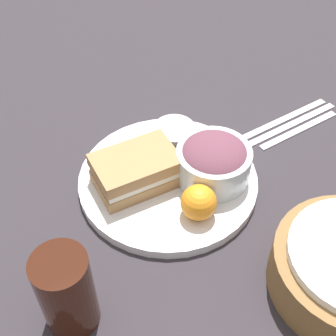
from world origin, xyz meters
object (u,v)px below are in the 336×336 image
plate (168,180)px  dressing_cup (174,137)px  knife (292,124)px  spoon (299,129)px  sandwich (136,170)px  drink_glass (67,292)px  fork (285,118)px  salad_bowl (214,160)px

plate → dressing_cup: 0.08m
knife → spoon: size_ratio=1.17×
knife → dressing_cup: bearing=166.0°
dressing_cup → spoon: bearing=171.8°
dressing_cup → spoon: 0.23m
sandwich → dressing_cup: sandwich is taller
sandwich → drink_glass: bearing=49.6°
drink_glass → sandwich: bearing=-130.4°
plate → dressing_cup: (-0.04, -0.06, 0.03)m
dressing_cup → knife: dressing_cup is taller
fork → dressing_cup: bearing=170.6°
dressing_cup → drink_glass: (0.23, 0.22, 0.03)m
drink_glass → knife: bearing=-155.2°
dressing_cup → knife: 0.22m
dressing_cup → salad_bowl: bearing=108.5°
salad_bowl → fork: (-0.19, -0.09, -0.05)m
sandwich → spoon: bearing=-176.2°
spoon → knife: bearing=90.0°
salad_bowl → spoon: bearing=-165.0°
salad_bowl → spoon: size_ratio=0.66×
salad_bowl → dressing_cup: size_ratio=1.67×
sandwich → fork: sandwich is taller
drink_glass → fork: size_ratio=0.64×
spoon → dressing_cup: bearing=161.6°
fork → spoon: (-0.01, 0.04, 0.00)m
sandwich → knife: 0.31m
salad_bowl → plate: bearing=-20.2°
sandwich → plate: bearing=169.8°
dressing_cup → fork: size_ratio=0.35×
knife → spoon: (-0.00, 0.02, 0.00)m
salad_bowl → fork: 0.21m
fork → spoon: size_ratio=1.11×
salad_bowl → knife: (-0.19, -0.07, -0.05)m
plate → spoon: size_ratio=1.61×
dressing_cup → fork: 0.22m
spoon → drink_glass: bearing=-167.5°
sandwich → dressing_cup: bearing=-147.9°
dressing_cup → drink_glass: drink_glass is taller
drink_glass → fork: drink_glass is taller
knife → fork: bearing=90.0°
plate → fork: bearing=-165.8°
drink_glass → fork: 0.50m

